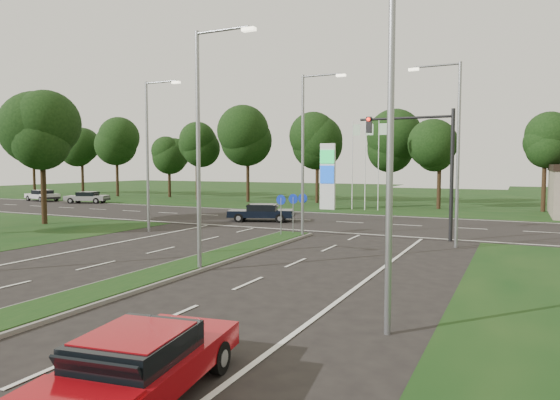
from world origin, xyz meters
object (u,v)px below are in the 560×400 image
at_px(far_car_a, 87,197).
at_px(far_car_b, 42,195).
at_px(red_sedan, 138,364).
at_px(navy_sedan, 261,212).

height_order(far_car_a, far_car_b, far_car_b).
height_order(red_sedan, navy_sedan, navy_sedan).
relative_size(far_car_a, far_car_b, 0.99).
distance_m(red_sedan, far_car_a, 48.07).
bearing_deg(far_car_a, red_sedan, -154.14).
distance_m(far_car_a, far_car_b, 6.85).
distance_m(navy_sedan, far_car_b, 32.40).
bearing_deg(red_sedan, far_car_a, 129.21).
bearing_deg(far_car_b, red_sedan, -115.11).
distance_m(red_sedan, far_car_b, 53.34).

